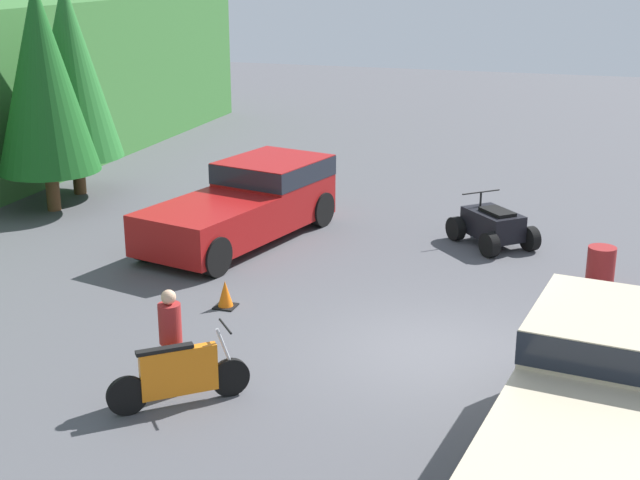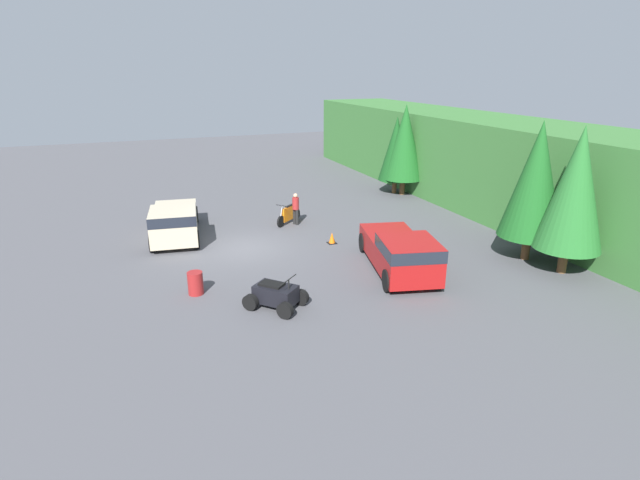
{
  "view_description": "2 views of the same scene",
  "coord_description": "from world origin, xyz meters",
  "px_view_note": "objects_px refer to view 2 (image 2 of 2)",
  "views": [
    {
      "loc": [
        -14.11,
        -2.47,
        6.62
      ],
      "look_at": [
        2.77,
        2.85,
        0.95
      ],
      "focal_mm": 50.0,
      "sensor_mm": 36.0,
      "label": 1
    },
    {
      "loc": [
        21.98,
        -4.74,
        8.18
      ],
      "look_at": [
        2.77,
        2.85,
        0.95
      ],
      "focal_mm": 28.0,
      "sensor_mm": 36.0,
      "label": 2
    }
  ],
  "objects_px": {
    "quad_atv": "(276,295)",
    "dirt_bike": "(289,215)",
    "steel_barrel": "(195,283)",
    "pickup_truck_second": "(175,220)",
    "pickup_truck_red": "(401,251)",
    "rider_person": "(296,208)",
    "traffic_cone": "(332,238)"
  },
  "relations": [
    {
      "from": "rider_person",
      "to": "dirt_bike",
      "type": "bearing_deg",
      "value": -75.14
    },
    {
      "from": "pickup_truck_second",
      "to": "steel_barrel",
      "type": "relative_size",
      "value": 6.56
    },
    {
      "from": "rider_person",
      "to": "pickup_truck_second",
      "type": "bearing_deg",
      "value": -25.09
    },
    {
      "from": "rider_person",
      "to": "steel_barrel",
      "type": "distance_m",
      "value": 9.43
    },
    {
      "from": "pickup_truck_second",
      "to": "dirt_bike",
      "type": "xyz_separation_m",
      "value": [
        -0.39,
        6.06,
        -0.46
      ]
    },
    {
      "from": "quad_atv",
      "to": "dirt_bike",
      "type": "bearing_deg",
      "value": 116.95
    },
    {
      "from": "pickup_truck_second",
      "to": "traffic_cone",
      "type": "height_order",
      "value": "pickup_truck_second"
    },
    {
      "from": "pickup_truck_red",
      "to": "pickup_truck_second",
      "type": "height_order",
      "value": "same"
    },
    {
      "from": "rider_person",
      "to": "traffic_cone",
      "type": "relative_size",
      "value": 3.15
    },
    {
      "from": "pickup_truck_red",
      "to": "pickup_truck_second",
      "type": "xyz_separation_m",
      "value": [
        -7.94,
        -8.21,
        -0.0
      ]
    },
    {
      "from": "pickup_truck_red",
      "to": "dirt_bike",
      "type": "bearing_deg",
      "value": -151.55
    },
    {
      "from": "pickup_truck_red",
      "to": "rider_person",
      "type": "bearing_deg",
      "value": -152.92
    },
    {
      "from": "pickup_truck_second",
      "to": "traffic_cone",
      "type": "bearing_deg",
      "value": 71.02
    },
    {
      "from": "pickup_truck_second",
      "to": "quad_atv",
      "type": "height_order",
      "value": "pickup_truck_second"
    },
    {
      "from": "dirt_bike",
      "to": "steel_barrel",
      "type": "relative_size",
      "value": 2.02
    },
    {
      "from": "traffic_cone",
      "to": "steel_barrel",
      "type": "relative_size",
      "value": 0.62
    },
    {
      "from": "quad_atv",
      "to": "traffic_cone",
      "type": "relative_size",
      "value": 4.34
    },
    {
      "from": "rider_person",
      "to": "quad_atv",
      "type": "bearing_deg",
      "value": 41.38
    },
    {
      "from": "dirt_bike",
      "to": "steel_barrel",
      "type": "bearing_deg",
      "value": 10.1
    },
    {
      "from": "quad_atv",
      "to": "rider_person",
      "type": "distance_m",
      "value": 9.92
    },
    {
      "from": "quad_atv",
      "to": "steel_barrel",
      "type": "xyz_separation_m",
      "value": [
        -2.18,
        -2.5,
        -0.03
      ]
    },
    {
      "from": "pickup_truck_second",
      "to": "pickup_truck_red",
      "type": "bearing_deg",
      "value": 53.66
    },
    {
      "from": "dirt_bike",
      "to": "traffic_cone",
      "type": "bearing_deg",
      "value": 63.37
    },
    {
      "from": "rider_person",
      "to": "traffic_cone",
      "type": "bearing_deg",
      "value": 74.55
    },
    {
      "from": "quad_atv",
      "to": "steel_barrel",
      "type": "distance_m",
      "value": 3.31
    },
    {
      "from": "pickup_truck_red",
      "to": "quad_atv",
      "type": "relative_size",
      "value": 2.47
    },
    {
      "from": "pickup_truck_red",
      "to": "quad_atv",
      "type": "height_order",
      "value": "pickup_truck_red"
    },
    {
      "from": "traffic_cone",
      "to": "steel_barrel",
      "type": "xyz_separation_m",
      "value": [
        3.37,
        -7.01,
        0.19
      ]
    },
    {
      "from": "quad_atv",
      "to": "pickup_truck_second",
      "type": "bearing_deg",
      "value": 153.0
    },
    {
      "from": "pickup_truck_red",
      "to": "steel_barrel",
      "type": "bearing_deg",
      "value": -83.34
    },
    {
      "from": "dirt_bike",
      "to": "quad_atv",
      "type": "distance_m",
      "value": 10.11
    },
    {
      "from": "dirt_bike",
      "to": "pickup_truck_second",
      "type": "bearing_deg",
      "value": -36.27
    }
  ]
}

